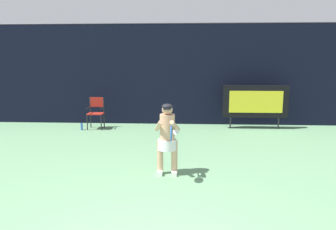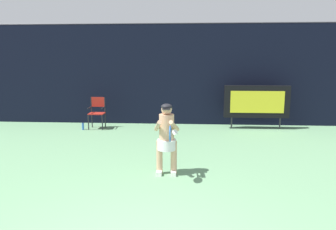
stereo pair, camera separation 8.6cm
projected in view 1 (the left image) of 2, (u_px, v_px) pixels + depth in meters
backdrop_screen at (172, 75)px, 11.62m from camera, size 18.00×0.12×3.66m
scoreboard at (255, 102)px, 10.93m from camera, size 2.20×0.21×1.50m
umpire_chair at (96, 111)px, 11.01m from camera, size 0.52×0.44×1.08m
water_bottle at (82, 126)px, 10.84m from camera, size 0.07×0.07×0.27m
tennis_player at (167, 136)px, 6.59m from camera, size 0.53×0.61×1.50m
tennis_racket at (171, 133)px, 6.07m from camera, size 0.03×0.60×0.31m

